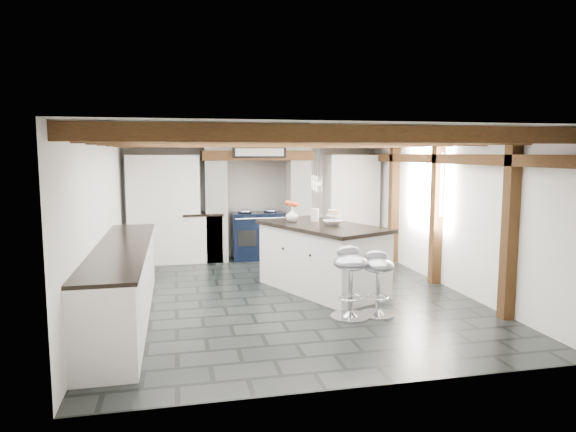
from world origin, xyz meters
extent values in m
plane|color=black|center=(0.00, 0.00, 0.00)|extent=(6.00, 6.00, 0.00)
plane|color=white|center=(0.00, 3.00, 1.15)|extent=(5.00, 0.00, 5.00)
plane|color=white|center=(-2.50, 0.00, 1.15)|extent=(0.00, 6.00, 6.00)
plane|color=white|center=(2.50, 0.00, 1.15)|extent=(0.00, 6.00, 6.00)
plane|color=white|center=(0.00, 0.00, 2.30)|extent=(6.00, 6.00, 0.00)
cube|color=white|center=(-0.80, 2.70, 0.95)|extent=(0.40, 0.60, 1.90)
cube|color=white|center=(0.80, 2.70, 0.95)|extent=(0.40, 0.60, 1.90)
cube|color=#503317|center=(0.00, 2.70, 1.99)|extent=(2.10, 0.65, 0.18)
cube|color=white|center=(0.00, 2.70, 2.15)|extent=(2.00, 0.60, 0.31)
cube|color=black|center=(0.00, 2.38, 2.05)|extent=(1.00, 0.03, 0.22)
cube|color=silver|center=(0.00, 2.36, 2.05)|extent=(0.90, 0.01, 0.14)
cube|color=white|center=(-1.75, 2.70, 1.00)|extent=(1.30, 0.58, 2.00)
cube|color=white|center=(1.90, 2.70, 1.00)|extent=(1.00, 0.58, 2.00)
cube|color=white|center=(-2.20, -0.60, 0.44)|extent=(0.60, 3.80, 0.88)
cube|color=black|center=(-2.20, -0.60, 0.90)|extent=(0.64, 3.80, 0.04)
cube|color=white|center=(-1.05, 2.70, 0.44)|extent=(0.70, 0.60, 0.88)
cube|color=black|center=(-1.05, 2.70, 0.90)|extent=(0.74, 0.64, 0.04)
cube|color=#503317|center=(2.42, 0.00, 1.95)|extent=(0.15, 5.80, 0.14)
plane|color=white|center=(2.48, 0.60, 1.55)|extent=(0.00, 0.90, 0.90)
cube|color=#503317|center=(0.00, -2.60, 2.21)|extent=(5.00, 0.16, 0.16)
cube|color=#503317|center=(0.00, -1.73, 2.21)|extent=(5.00, 0.16, 0.16)
cube|color=#503317|center=(0.00, -0.87, 2.21)|extent=(5.00, 0.16, 0.16)
cube|color=#503317|center=(0.00, 0.00, 2.21)|extent=(5.00, 0.16, 0.16)
cube|color=#503317|center=(0.00, 0.87, 2.21)|extent=(5.00, 0.16, 0.16)
cube|color=#503317|center=(0.00, 1.73, 2.21)|extent=(5.00, 0.16, 0.16)
cube|color=#503317|center=(0.00, 2.60, 2.21)|extent=(5.00, 0.16, 0.16)
cube|color=#503317|center=(2.42, -1.60, 1.15)|extent=(0.15, 0.15, 2.30)
cube|color=#503317|center=(2.42, 0.20, 1.15)|extent=(0.15, 0.15, 2.30)
cube|color=#503317|center=(2.42, 1.80, 1.15)|extent=(0.15, 0.15, 2.30)
cylinder|color=black|center=(0.45, -0.05, 1.93)|extent=(0.01, 0.01, 0.56)
cylinder|color=white|center=(0.45, -0.05, 1.60)|extent=(0.09, 0.09, 0.22)
cylinder|color=black|center=(0.50, 0.25, 1.93)|extent=(0.01, 0.01, 0.56)
cylinder|color=white|center=(0.50, 0.25, 1.60)|extent=(0.09, 0.09, 0.22)
cylinder|color=black|center=(0.55, 0.55, 1.93)|extent=(0.01, 0.01, 0.56)
cylinder|color=white|center=(0.55, 0.55, 1.60)|extent=(0.09, 0.09, 0.22)
cube|color=black|center=(0.00, 2.68, 0.45)|extent=(1.00, 0.60, 0.90)
ellipsoid|color=silver|center=(-0.25, 2.68, 0.93)|extent=(0.28, 0.28, 0.11)
ellipsoid|color=silver|center=(0.25, 2.68, 0.93)|extent=(0.28, 0.28, 0.11)
cylinder|color=silver|center=(0.00, 2.36, 0.82)|extent=(0.95, 0.03, 0.03)
cube|color=black|center=(-0.25, 2.38, 0.45)|extent=(0.35, 0.02, 0.30)
cube|color=black|center=(0.25, 2.38, 0.45)|extent=(0.35, 0.02, 0.30)
cube|color=white|center=(0.57, 0.15, 0.47)|extent=(1.65, 2.14, 0.94)
cube|color=black|center=(0.57, 0.15, 0.96)|extent=(1.77, 2.25, 0.05)
imported|color=white|center=(0.20, 0.57, 1.09)|extent=(0.26, 0.26, 0.20)
ellipsoid|color=#D54B1E|center=(0.20, 0.57, 1.26)|extent=(0.21, 0.21, 0.13)
cylinder|color=white|center=(0.56, 0.56, 1.09)|extent=(0.13, 0.13, 0.19)
imported|color=white|center=(0.71, 0.10, 1.02)|extent=(0.36, 0.36, 0.07)
cylinder|color=white|center=(0.79, 0.31, 1.04)|extent=(0.05, 0.05, 0.11)
cylinder|color=white|center=(0.79, 0.31, 1.11)|extent=(0.23, 0.23, 0.02)
cylinder|color=tan|center=(0.79, 0.31, 1.15)|extent=(0.18, 0.18, 0.07)
cylinder|color=silver|center=(0.91, -1.16, 0.02)|extent=(0.44, 0.44, 0.03)
cone|color=silver|center=(0.91, -1.16, 0.06)|extent=(0.20, 0.20, 0.08)
cylinder|color=silver|center=(0.91, -1.16, 0.33)|extent=(0.05, 0.05, 0.55)
torus|color=silver|center=(0.91, -1.16, 0.24)|extent=(0.28, 0.28, 0.02)
ellipsoid|color=gray|center=(0.91, -1.16, 0.64)|extent=(0.51, 0.51, 0.18)
ellipsoid|color=gray|center=(0.94, -1.07, 0.75)|extent=(0.30, 0.20, 0.16)
cylinder|color=silver|center=(0.54, -1.18, 0.02)|extent=(0.49, 0.49, 0.03)
cone|color=silver|center=(0.54, -1.18, 0.07)|extent=(0.22, 0.22, 0.09)
cylinder|color=silver|center=(0.54, -1.18, 0.36)|extent=(0.06, 0.06, 0.61)
torus|color=silver|center=(0.54, -1.18, 0.26)|extent=(0.31, 0.31, 0.02)
ellipsoid|color=gray|center=(0.54, -1.18, 0.71)|extent=(0.50, 0.50, 0.20)
ellipsoid|color=gray|center=(0.53, -1.08, 0.82)|extent=(0.32, 0.16, 0.17)
camera|label=1|loc=(-1.53, -7.03, 2.04)|focal=32.00mm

